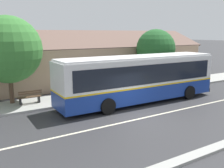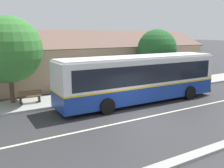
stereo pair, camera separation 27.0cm
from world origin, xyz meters
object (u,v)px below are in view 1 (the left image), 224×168
bench_by_building (30,98)px  street_tree_primary (156,49)px  bus_stop_sign (180,69)px  street_tree_secondary (9,52)px  transit_bus (140,78)px

bench_by_building → street_tree_primary: 12.43m
bus_stop_sign → street_tree_primary: bearing=117.1°
street_tree_primary → bus_stop_sign: street_tree_primary is taller
street_tree_primary → street_tree_secondary: size_ratio=0.87×
street_tree_primary → bench_by_building: bearing=-174.8°
transit_bus → bus_stop_sign: (6.23, 2.09, -0.13)m
transit_bus → bus_stop_sign: transit_bus is taller
transit_bus → bus_stop_sign: 6.58m
street_tree_primary → bus_stop_sign: bearing=-62.9°
transit_bus → street_tree_secondary: bearing=152.9°
street_tree_secondary → bus_stop_sign: (14.08, -1.92, -1.99)m
street_tree_primary → bus_stop_sign: (1.09, -2.13, -1.76)m
transit_bus → street_tree_secondary: size_ratio=2.02×
transit_bus → bench_by_building: (-6.91, 3.13, -1.21)m
transit_bus → bus_stop_sign: size_ratio=5.06×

